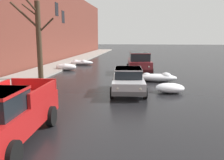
# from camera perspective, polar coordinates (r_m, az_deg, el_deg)

# --- Properties ---
(left_sidewalk_slab) EXTENTS (3.15, 80.00, 0.15)m
(left_sidewalk_slab) POSITION_cam_1_polar(r_m,az_deg,el_deg) (19.85, -19.71, 0.63)
(left_sidewalk_slab) COLOR gray
(left_sidewalk_slab) RESTS_ON ground
(snow_bank_mid_block_left) EXTENTS (1.99, 0.94, 0.65)m
(snow_bank_mid_block_left) POSITION_cam_1_polar(r_m,az_deg,el_deg) (23.40, -10.99, 3.00)
(snow_bank_mid_block_left) COLOR white
(snow_bank_mid_block_left) RESTS_ON ground
(snow_bank_near_corner_right) EXTENTS (1.62, 1.19, 0.55)m
(snow_bank_near_corner_right) POSITION_cam_1_polar(r_m,az_deg,el_deg) (14.24, 13.45, -1.84)
(snow_bank_near_corner_right) COLOR white
(snow_bank_near_corner_right) RESTS_ON ground
(snow_bank_along_right_kerb) EXTENTS (2.58, 0.95, 0.60)m
(snow_bank_along_right_kerb) POSITION_cam_1_polar(r_m,az_deg,el_deg) (27.63, -7.25, 4.10)
(snow_bank_along_right_kerb) COLOR white
(snow_bank_along_right_kerb) RESTS_ON ground
(snow_bank_far_right_pile) EXTENTS (2.81, 1.09, 0.67)m
(snow_bank_far_right_pile) POSITION_cam_1_polar(r_m,az_deg,el_deg) (17.59, 10.59, 0.59)
(snow_bank_far_right_pile) COLOR white
(snow_bank_far_right_pile) RESTS_ON ground
(bare_tree_mid_block) EXTENTS (2.90, 2.06, 6.47)m
(bare_tree_mid_block) POSITION_cam_1_polar(r_m,az_deg,el_deg) (18.25, -17.09, 9.51)
(bare_tree_mid_block) COLOR #423323
(bare_tree_mid_block) RESTS_ON ground
(pickup_truck_red_approaching_near_lane) EXTENTS (2.33, 4.99, 1.76)m
(pickup_truck_red_approaching_near_lane) POSITION_cam_1_polar(r_m,az_deg,el_deg) (7.91, -24.51, -7.63)
(pickup_truck_red_approaching_near_lane) COLOR red
(pickup_truck_red_approaching_near_lane) RESTS_ON ground
(sedan_silver_parked_kerbside_close) EXTENTS (2.16, 4.10, 1.42)m
(sedan_silver_parked_kerbside_close) POSITION_cam_1_polar(r_m,az_deg,el_deg) (13.71, 3.84, 0.00)
(sedan_silver_parked_kerbside_close) COLOR #B7B7BC
(sedan_silver_parked_kerbside_close) RESTS_ON ground
(suv_maroon_parked_kerbside_mid) EXTENTS (2.39, 4.45, 1.82)m
(suv_maroon_parked_kerbside_mid) POSITION_cam_1_polar(r_m,az_deg,el_deg) (21.44, 6.45, 4.30)
(suv_maroon_parked_kerbside_mid) COLOR maroon
(suv_maroon_parked_kerbside_mid) RESTS_ON ground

